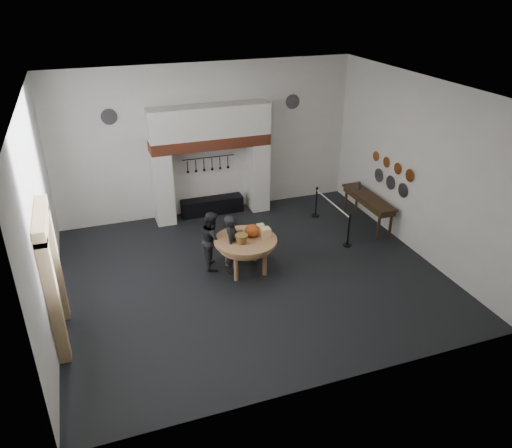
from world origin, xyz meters
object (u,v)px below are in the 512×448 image
object	(u,v)px
visitor_near	(232,244)
barrier_post_far	(316,203)
barrier_post_near	(348,231)
side_table	(369,197)
iron_range	(212,206)
work_table	(246,240)
visitor_far	(212,240)

from	to	relation	value
visitor_near	barrier_post_far	xyz separation A→B (m)	(3.33, 2.19, -0.31)
barrier_post_near	barrier_post_far	distance (m)	2.00
visitor_near	barrier_post_near	bearing A→B (deg)	-53.06
side_table	barrier_post_near	world-z (taller)	same
iron_range	barrier_post_near	world-z (taller)	barrier_post_near
visitor_near	barrier_post_near	world-z (taller)	visitor_near
work_table	visitor_near	bearing A→B (deg)	166.67
visitor_near	barrier_post_near	xyz separation A→B (m)	(3.33, 0.19, -0.31)
iron_range	visitor_far	distance (m)	3.19
work_table	barrier_post_far	bearing A→B (deg)	36.94
work_table	side_table	xyz separation A→B (m)	(4.18, 1.25, 0.03)
iron_range	barrier_post_near	size ratio (longest dim) A/B	2.11
iron_range	visitor_near	distance (m)	3.51
side_table	barrier_post_far	bearing A→B (deg)	138.72
barrier_post_near	barrier_post_far	xyz separation A→B (m)	(0.00, 2.00, 0.00)
iron_range	visitor_far	world-z (taller)	visitor_far
work_table	barrier_post_near	size ratio (longest dim) A/B	1.72
visitor_near	barrier_post_near	distance (m)	3.35
work_table	barrier_post_near	world-z (taller)	barrier_post_near
visitor_near	barrier_post_far	bearing A→B (deg)	-22.99
work_table	visitor_near	size ratio (longest dim) A/B	1.02
visitor_near	visitor_far	world-z (taller)	visitor_near
iron_range	barrier_post_far	world-z (taller)	barrier_post_far
barrier_post_far	visitor_near	bearing A→B (deg)	-146.62
visitor_near	work_table	bearing A→B (deg)	-69.71
barrier_post_near	barrier_post_far	bearing A→B (deg)	90.00
iron_range	visitor_far	size ratio (longest dim) A/B	1.27
work_table	visitor_near	world-z (taller)	visitor_near
visitor_near	side_table	size ratio (longest dim) A/B	0.69
visitor_far	barrier_post_near	xyz separation A→B (m)	(3.73, -0.21, -0.30)
visitor_near	barrier_post_far	distance (m)	4.00
side_table	barrier_post_near	bearing A→B (deg)	-139.87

